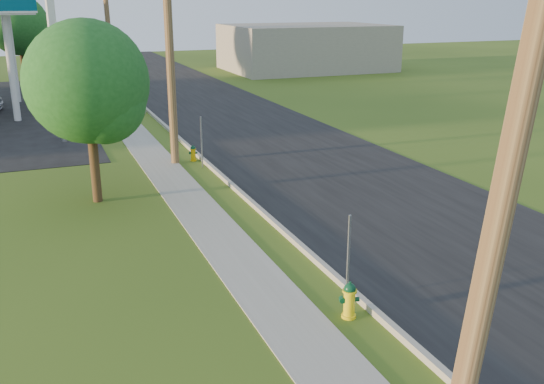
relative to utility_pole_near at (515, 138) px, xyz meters
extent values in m
cube|color=black|center=(5.10, 11.00, -4.79)|extent=(8.00, 120.00, 0.02)
cube|color=#9C988E|center=(1.10, 11.00, -4.73)|extent=(0.15, 120.00, 0.15)
cube|color=gray|center=(-0.65, 11.00, -4.79)|extent=(1.50, 120.00, 0.03)
cylinder|color=brown|center=(0.00, 0.00, -0.05)|extent=(1.31, 0.32, 9.48)
cylinder|color=brown|center=(0.00, 18.00, 0.10)|extent=(0.32, 0.32, 9.80)
cylinder|color=brown|center=(0.00, 36.00, -0.05)|extent=(0.49, 0.32, 9.50)
cube|color=gray|center=(0.85, 5.20, -3.80)|extent=(0.05, 0.04, 2.00)
cube|color=gray|center=(0.85, 17.00, -3.80)|extent=(0.05, 0.04, 2.00)
cube|color=gray|center=(0.85, 29.20, -3.80)|extent=(0.05, 0.04, 2.00)
cylinder|color=silver|center=(-5.90, 29.70, -2.05)|extent=(0.36, 0.36, 5.50)
cylinder|color=silver|center=(-5.90, 36.30, -2.05)|extent=(0.36, 0.36, 5.50)
cylinder|color=gray|center=(-3.90, 23.50, -2.30)|extent=(0.24, 0.24, 5.00)
cube|color=silver|center=(-3.90, 23.50, 1.00)|extent=(0.30, 2.00, 2.00)
cube|color=gray|center=(18.60, 46.00, -2.80)|extent=(14.00, 10.00, 4.00)
cylinder|color=#3A2A16|center=(-3.43, 14.24, -3.32)|extent=(0.30, 0.30, 2.97)
sphere|color=#1C521C|center=(-3.43, 14.24, -0.94)|extent=(3.81, 3.81, 3.81)
sphere|color=#1C521C|center=(-3.03, 13.94, -1.53)|extent=(2.62, 2.62, 2.62)
cylinder|color=#3A2A16|center=(-5.41, 43.96, -3.10)|extent=(0.30, 0.30, 3.41)
sphere|color=#1C521C|center=(-5.41, 43.96, -0.37)|extent=(4.36, 4.36, 4.36)
sphere|color=#1C521C|center=(-5.01, 43.66, -1.05)|extent=(3.00, 3.00, 3.00)
cylinder|color=yellow|center=(0.55, 4.56, -4.77)|extent=(0.30, 0.30, 0.06)
cylinder|color=yellow|center=(0.55, 4.56, -4.48)|extent=(0.24, 0.24, 0.65)
cylinder|color=yellow|center=(0.55, 4.56, -4.20)|extent=(0.30, 0.30, 0.04)
sphere|color=#09391F|center=(0.55, 4.56, -4.15)|extent=(0.25, 0.25, 0.25)
cylinder|color=#09391F|center=(0.55, 4.56, -4.02)|extent=(0.05, 0.05, 0.06)
cylinder|color=#09391F|center=(0.51, 4.42, -4.39)|extent=(0.15, 0.16, 0.12)
cylinder|color=#09391F|center=(0.41, 4.61, -4.39)|extent=(0.13, 0.13, 0.10)
cylinder|color=#09391F|center=(0.70, 4.51, -4.39)|extent=(0.13, 0.13, 0.10)
cylinder|color=#DCA707|center=(0.76, 18.06, -4.78)|extent=(0.25, 0.25, 0.05)
cylinder|color=#DCA707|center=(0.76, 18.06, -4.54)|extent=(0.19, 0.19, 0.53)
cylinder|color=#DCA707|center=(0.76, 18.06, -4.31)|extent=(0.25, 0.25, 0.04)
sphere|color=#0B3D24|center=(0.76, 18.06, -4.27)|extent=(0.20, 0.20, 0.20)
cylinder|color=#0B3D24|center=(0.76, 18.06, -4.17)|extent=(0.04, 0.04, 0.05)
cylinder|color=#0B3D24|center=(0.72, 17.94, -4.47)|extent=(0.13, 0.13, 0.10)
cylinder|color=#0B3D24|center=(0.64, 18.10, -4.47)|extent=(0.11, 0.10, 0.08)
cylinder|color=#0B3D24|center=(0.88, 18.02, -4.47)|extent=(0.11, 0.10, 0.08)
cylinder|color=#FFE60B|center=(0.50, 29.06, -4.77)|extent=(0.29, 0.29, 0.06)
cylinder|color=#FFE60B|center=(0.50, 29.06, -4.50)|extent=(0.23, 0.23, 0.62)
cylinder|color=#FFE60B|center=(0.50, 29.06, -4.23)|extent=(0.29, 0.29, 0.04)
sphere|color=#0E3615|center=(0.50, 29.06, -4.19)|extent=(0.24, 0.24, 0.24)
cylinder|color=#0E3615|center=(0.50, 29.06, -4.06)|extent=(0.05, 0.05, 0.06)
cylinder|color=#0E3615|center=(0.45, 28.92, -4.41)|extent=(0.15, 0.15, 0.11)
cylinder|color=#0E3615|center=(0.36, 29.11, -4.41)|extent=(0.13, 0.12, 0.09)
cylinder|color=#0E3615|center=(0.64, 29.01, -4.41)|extent=(0.13, 0.12, 0.09)
camera|label=1|loc=(-5.05, -5.23, 1.52)|focal=40.00mm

